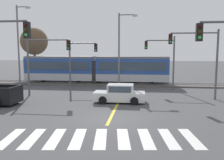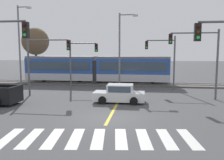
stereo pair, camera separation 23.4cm
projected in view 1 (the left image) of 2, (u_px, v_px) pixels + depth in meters
name	position (u px, v px, depth m)	size (l,w,h in m)	color
ground_plane	(110.00, 118.00, 14.92)	(200.00, 200.00, 0.00)	#474749
track_bed	(127.00, 84.00, 30.45)	(120.00, 4.00, 0.18)	#56514C
rail_near	(127.00, 84.00, 29.72)	(120.00, 0.08, 0.10)	#939399
rail_far	(127.00, 82.00, 31.14)	(120.00, 0.08, 0.10)	#939399
light_rail_tram	(96.00, 68.00, 30.73)	(18.50, 2.64, 3.43)	#B7BAC1
crosswalk_stripe_0	(10.00, 138.00, 11.49)	(0.56, 2.80, 0.01)	silver
crosswalk_stripe_1	(33.00, 138.00, 11.49)	(0.56, 2.80, 0.01)	silver
crosswalk_stripe_2	(55.00, 138.00, 11.49)	(0.56, 2.80, 0.01)	silver
crosswalk_stripe_3	(78.00, 138.00, 11.49)	(0.56, 2.80, 0.01)	silver
crosswalk_stripe_4	(101.00, 138.00, 11.49)	(0.56, 2.80, 0.01)	silver
crosswalk_stripe_5	(123.00, 138.00, 11.49)	(0.56, 2.80, 0.01)	silver
crosswalk_stripe_6	(146.00, 138.00, 11.49)	(0.56, 2.80, 0.01)	silver
crosswalk_stripe_7	(169.00, 138.00, 11.49)	(0.56, 2.80, 0.01)	silver
crosswalk_stripe_8	(191.00, 138.00, 11.49)	(0.56, 2.80, 0.01)	silver
lane_centre_line	(120.00, 99.00, 20.98)	(0.20, 15.26, 0.01)	gold
sedan_crossing	(120.00, 94.00, 19.62)	(4.21, 1.94, 1.52)	silver
traffic_light_far_right	(164.00, 55.00, 25.74)	(3.25, 0.38, 5.88)	#515459
traffic_light_far_left	(79.00, 57.00, 26.49)	(3.25, 0.38, 5.51)	#515459
traffic_light_mid_left	(43.00, 56.00, 22.13)	(4.25, 0.38, 5.61)	#515459
traffic_light_mid_right	(200.00, 52.00, 20.61)	(4.25, 0.38, 6.11)	#515459
street_lamp_west	(19.00, 42.00, 28.95)	(1.80, 0.28, 9.76)	slate
street_lamp_centre	(121.00, 46.00, 26.78)	(2.14, 0.28, 8.48)	slate
bare_tree_far_west	(34.00, 41.00, 36.02)	(4.11, 4.11, 7.84)	brown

